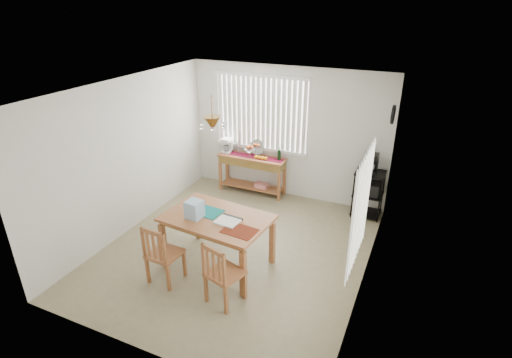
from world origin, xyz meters
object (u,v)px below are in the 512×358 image
at_px(cart_items, 372,163).
at_px(chair_left, 163,254).
at_px(chair_right, 223,274).
at_px(dining_table, 217,222).
at_px(sideboard, 252,166).
at_px(wire_cart, 368,190).

height_order(cart_items, chair_left, cart_items).
bearing_deg(chair_left, cart_items, 53.76).
bearing_deg(chair_right, chair_left, 177.74).
height_order(dining_table, chair_right, chair_right).
relative_size(sideboard, chair_right, 1.52).
bearing_deg(cart_items, chair_left, -126.24).
relative_size(dining_table, chair_left, 1.74).
xyz_separation_m(dining_table, chair_right, (0.47, -0.72, -0.27)).
height_order(dining_table, chair_left, chair_left).
distance_m(wire_cart, dining_table, 3.02).
bearing_deg(chair_left, chair_right, -2.26).
xyz_separation_m(cart_items, dining_table, (-1.79, -2.44, -0.32)).
relative_size(sideboard, dining_table, 0.87).
relative_size(sideboard, chair_left, 1.52).
bearing_deg(wire_cart, sideboard, 179.22).
distance_m(cart_items, dining_table, 3.04).
xyz_separation_m(sideboard, dining_table, (0.56, -2.46, 0.13)).
bearing_deg(chair_left, dining_table, 53.62).
bearing_deg(cart_items, dining_table, -126.20).
relative_size(cart_items, chair_right, 0.39).
bearing_deg(sideboard, cart_items, -0.55).
distance_m(sideboard, chair_right, 3.35).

